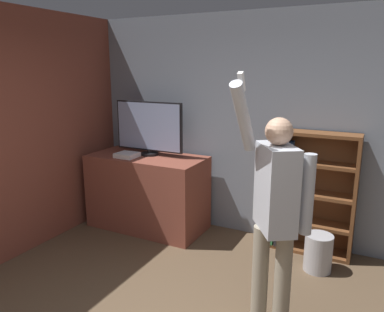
{
  "coord_description": "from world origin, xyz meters",
  "views": [
    {
      "loc": [
        1.24,
        -1.59,
        2.07
      ],
      "look_at": [
        -0.4,
        1.61,
        1.21
      ],
      "focal_mm": 35.0,
      "sensor_mm": 36.0,
      "label": 1
    }
  ],
  "objects_px": {
    "person": "(275,208)",
    "television": "(149,128)",
    "bookshelf": "(304,192)",
    "waste_bin": "(318,253)",
    "game_console": "(127,155)"
  },
  "relations": [
    {
      "from": "television",
      "to": "person",
      "type": "bearing_deg",
      "value": -33.43
    },
    {
      "from": "game_console",
      "to": "bookshelf",
      "type": "distance_m",
      "value": 2.17
    },
    {
      "from": "television",
      "to": "bookshelf",
      "type": "height_order",
      "value": "television"
    },
    {
      "from": "game_console",
      "to": "person",
      "type": "bearing_deg",
      "value": -26.35
    },
    {
      "from": "game_console",
      "to": "bookshelf",
      "type": "height_order",
      "value": "bookshelf"
    },
    {
      "from": "bookshelf",
      "to": "waste_bin",
      "type": "bearing_deg",
      "value": -57.42
    },
    {
      "from": "television",
      "to": "game_console",
      "type": "bearing_deg",
      "value": -127.85
    },
    {
      "from": "game_console",
      "to": "waste_bin",
      "type": "distance_m",
      "value": 2.5
    },
    {
      "from": "person",
      "to": "waste_bin",
      "type": "height_order",
      "value": "person"
    },
    {
      "from": "bookshelf",
      "to": "waste_bin",
      "type": "xyz_separation_m",
      "value": [
        0.26,
        -0.41,
        -0.49
      ]
    },
    {
      "from": "person",
      "to": "waste_bin",
      "type": "relative_size",
      "value": 5.19
    },
    {
      "from": "waste_bin",
      "to": "television",
      "type": "bearing_deg",
      "value": 174.81
    },
    {
      "from": "game_console",
      "to": "television",
      "type": "bearing_deg",
      "value": 52.15
    },
    {
      "from": "person",
      "to": "television",
      "type": "bearing_deg",
      "value": -156.8
    },
    {
      "from": "television",
      "to": "bookshelf",
      "type": "relative_size",
      "value": 0.68
    }
  ]
}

